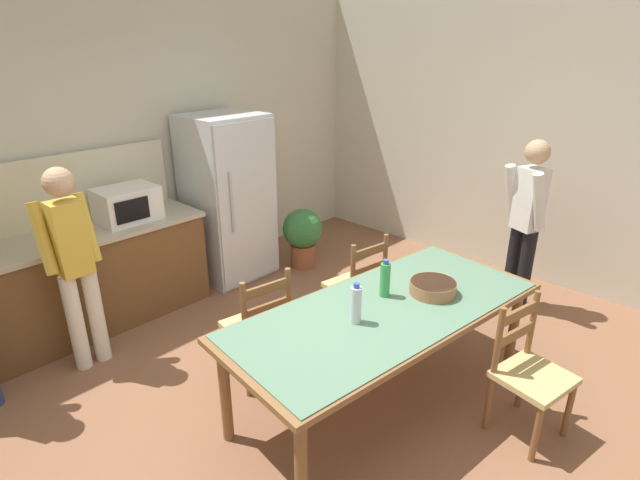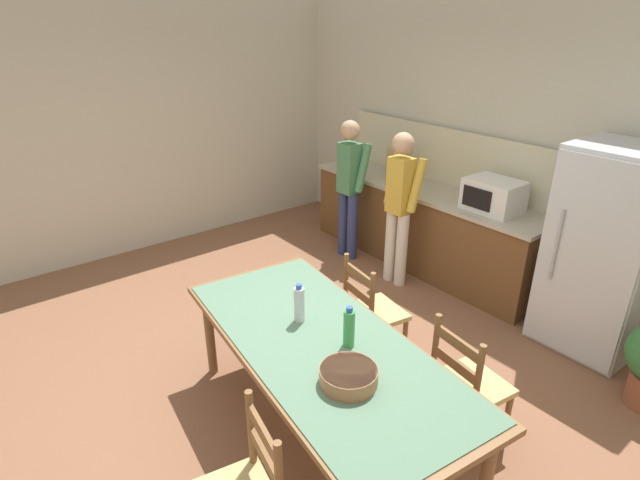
{
  "view_description": "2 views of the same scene",
  "coord_description": "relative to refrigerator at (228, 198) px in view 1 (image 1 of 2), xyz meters",
  "views": [
    {
      "loc": [
        -1.89,
        -1.91,
        2.4
      ],
      "look_at": [
        0.29,
        0.14,
        1.19
      ],
      "focal_mm": 28.0,
      "sensor_mm": 36.0,
      "label": 1
    },
    {
      "loc": [
        2.47,
        -1.84,
        2.58
      ],
      "look_at": [
        -0.11,
        0.2,
        1.1
      ],
      "focal_mm": 28.0,
      "sensor_mm": 36.0,
      "label": 2
    }
  ],
  "objects": [
    {
      "name": "kitchen_counter",
      "position": [
        -1.92,
        0.04,
        -0.41
      ],
      "size": [
        2.87,
        0.66,
        0.89
      ],
      "color": "brown",
      "rests_on": "ground"
    },
    {
      "name": "bottle_off_centre",
      "position": [
        -0.45,
        -2.34,
        0.03
      ],
      "size": [
        0.07,
        0.07,
        0.27
      ],
      "color": "green",
      "rests_on": "dining_table"
    },
    {
      "name": "microwave",
      "position": [
        -1.07,
        0.02,
        0.18
      ],
      "size": [
        0.5,
        0.39,
        0.3
      ],
      "color": "white",
      "rests_on": "kitchen_counter"
    },
    {
      "name": "person_by_table",
      "position": [
        1.39,
        -2.55,
        0.05
      ],
      "size": [
        0.36,
        0.45,
        1.6
      ],
      "rotation": [
        0.0,
        0.0,
        2.76
      ],
      "color": "black",
      "rests_on": "ground"
    },
    {
      "name": "chair_side_far_left",
      "position": [
        -0.98,
        -1.62,
        -0.41
      ],
      "size": [
        0.48,
        0.46,
        0.91
      ],
      "rotation": [
        0.0,
        0.0,
        2.98
      ],
      "color": "brown",
      "rests_on": "ground"
    },
    {
      "name": "bottle_near_centre",
      "position": [
        -0.85,
        -2.42,
        0.03
      ],
      "size": [
        0.07,
        0.07,
        0.27
      ],
      "color": "silver",
      "rests_on": "dining_table"
    },
    {
      "name": "dining_table",
      "position": [
        -0.57,
        -2.45,
        -0.17
      ],
      "size": [
        2.33,
        1.22,
        0.76
      ],
      "rotation": [
        0.0,
        0.0,
        -0.12
      ],
      "color": "brown",
      "rests_on": "ground"
    },
    {
      "name": "serving_bowl",
      "position": [
        -0.19,
        -2.57,
        -0.05
      ],
      "size": [
        0.32,
        0.32,
        0.09
      ],
      "color": "#9E6642",
      "rests_on": "dining_table"
    },
    {
      "name": "potted_plant",
      "position": [
        0.66,
        -0.43,
        -0.47
      ],
      "size": [
        0.44,
        0.44,
        0.67
      ],
      "color": "brown",
      "rests_on": "ground"
    },
    {
      "name": "chair_side_near_right",
      "position": [
        -0.16,
        -3.28,
        -0.41
      ],
      "size": [
        0.49,
        0.47,
        0.91
      ],
      "rotation": [
        0.0,
        0.0,
        -0.19
      ],
      "color": "brown",
      "rests_on": "ground"
    },
    {
      "name": "ground_plane",
      "position": [
        -1.06,
        -2.19,
        -0.86
      ],
      "size": [
        8.32,
        8.32,
        0.0
      ],
      "primitive_type": "plane",
      "color": "brown"
    },
    {
      "name": "person_at_counter",
      "position": [
        -1.77,
        -0.5,
        0.04
      ],
      "size": [
        0.4,
        0.28,
        1.59
      ],
      "rotation": [
        0.0,
        0.0,
        1.57
      ],
      "color": "silver",
      "rests_on": "ground"
    },
    {
      "name": "wall_right",
      "position": [
        2.2,
        -2.19,
        0.59
      ],
      "size": [
        0.12,
        5.2,
        2.9
      ],
      "primitive_type": "cube",
      "color": "beige",
      "rests_on": "ground"
    },
    {
      "name": "chair_side_far_right",
      "position": [
        0.02,
        -1.74,
        -0.41
      ],
      "size": [
        0.47,
        0.46,
        0.91
      ],
      "rotation": [
        0.0,
        0.0,
        3.0
      ],
      "color": "brown",
      "rests_on": "ground"
    },
    {
      "name": "refrigerator",
      "position": [
        0.0,
        0.0,
        0.0
      ],
      "size": [
        0.76,
        0.73,
        1.71
      ],
      "color": "silver",
      "rests_on": "ground"
    },
    {
      "name": "counter_splashback",
      "position": [
        -1.92,
        0.35,
        0.33
      ],
      "size": [
        2.83,
        0.03,
        0.6
      ],
      "primitive_type": "cube",
      "color": "beige",
      "rests_on": "kitchen_counter"
    },
    {
      "name": "wall_back",
      "position": [
        -1.06,
        0.47,
        0.59
      ],
      "size": [
        6.52,
        0.12,
        2.9
      ],
      "primitive_type": "cube",
      "color": "beige",
      "rests_on": "ground"
    }
  ]
}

